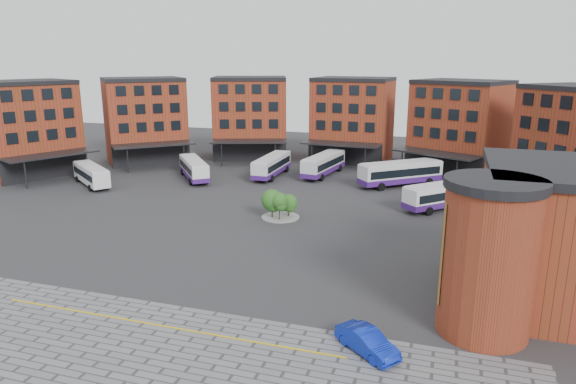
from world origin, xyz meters
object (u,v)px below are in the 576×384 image
(tree_island, at_px, (279,203))
(bus_b, at_px, (194,168))
(bus_d, at_px, (324,164))
(bus_e, at_px, (401,173))
(bus_c, at_px, (272,165))
(blue_car, at_px, (367,341))
(bus_a, at_px, (91,174))
(bus_f, at_px, (445,195))

(tree_island, xyz_separation_m, bus_b, (-18.58, 14.77, -0.19))
(bus_d, distance_m, bus_e, 12.66)
(bus_c, height_order, blue_car, bus_c)
(bus_b, height_order, bus_d, bus_d)
(bus_b, height_order, bus_e, bus_e)
(bus_a, xyz_separation_m, blue_car, (44.97, -31.32, -0.98))
(bus_f, height_order, blue_car, bus_f)
(tree_island, height_order, bus_b, tree_island)
(tree_island, distance_m, bus_d, 23.37)
(bus_d, xyz_separation_m, bus_e, (12.19, -3.43, 0.13))
(tree_island, relative_size, bus_a, 0.45)
(bus_b, relative_size, blue_car, 2.20)
(bus_b, bearing_deg, bus_c, -11.44)
(bus_e, height_order, bus_f, bus_e)
(bus_a, relative_size, bus_c, 0.86)
(bus_d, bearing_deg, bus_a, -142.05)
(bus_d, bearing_deg, tree_island, -79.61)
(blue_car, bearing_deg, bus_e, 41.34)
(blue_car, bearing_deg, bus_d, 55.18)
(bus_d, height_order, bus_f, bus_d)
(bus_e, distance_m, bus_f, 11.87)
(bus_a, relative_size, blue_car, 2.13)
(bus_d, bearing_deg, bus_e, -6.42)
(bus_d, height_order, blue_car, bus_d)
(bus_c, bearing_deg, tree_island, -68.19)
(bus_a, distance_m, bus_e, 44.58)
(bus_a, bearing_deg, blue_car, -88.30)
(bus_c, distance_m, blue_car, 49.93)
(bus_b, relative_size, bus_f, 1.01)
(tree_island, bearing_deg, bus_e, 59.52)
(bus_b, distance_m, bus_e, 30.75)
(bus_b, bearing_deg, bus_a, 174.57)
(bus_b, bearing_deg, bus_d, -13.19)
(blue_car, bearing_deg, bus_f, 31.66)
(tree_island, relative_size, bus_b, 0.44)
(bus_e, height_order, blue_car, bus_e)
(bus_f, bearing_deg, bus_e, 167.58)
(bus_e, relative_size, blue_car, 2.52)
(tree_island, distance_m, bus_f, 20.66)
(bus_f, bearing_deg, bus_b, -142.46)
(tree_island, height_order, bus_a, tree_island)
(bus_e, bearing_deg, bus_f, -7.02)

